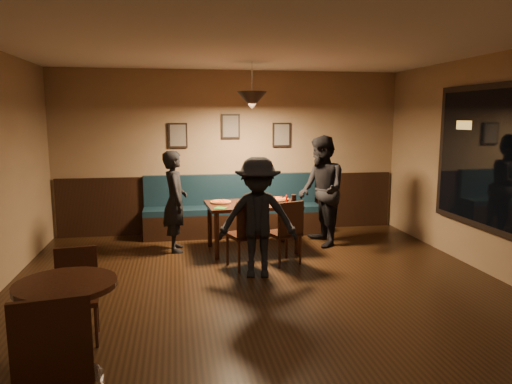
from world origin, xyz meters
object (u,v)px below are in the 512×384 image
booth_bench (233,206)px  diner_front (258,218)px  chair_near_right (283,232)px  chair_near_left (245,233)px  tabasco_bottle (287,199)px  dining_table (252,227)px  diner_left (175,201)px  cafe_chair_near (56,364)px  diner_right (321,191)px  cafe_table (69,332)px  cafe_chair_far (77,297)px  soda_glass (294,200)px

booth_bench → diner_front: (0.05, -2.20, 0.26)m
chair_near_right → booth_bench: bearing=85.3°
chair_near_left → diner_front: bearing=-94.3°
booth_bench → tabasco_bottle: (0.69, -1.07, 0.29)m
dining_table → diner_left: diner_left is taller
dining_table → chair_near_right: size_ratio=1.52×
tabasco_bottle → cafe_chair_near: (-2.40, -3.99, -0.29)m
diner_right → cafe_table: diner_right is taller
chair_near_right → diner_left: size_ratio=0.59×
dining_table → cafe_chair_far: 3.39m
diner_right → tabasco_bottle: (-0.60, -0.18, -0.07)m
soda_glass → chair_near_right: bearing=-120.5°
tabasco_bottle → dining_table: bearing=171.3°
chair_near_right → cafe_chair_near: (-2.20, -3.33, 0.05)m
booth_bench → cafe_table: 4.72m
cafe_table → chair_near_left: bearing=56.1°
soda_glass → cafe_table: soda_glass is taller
chair_near_left → cafe_table: chair_near_left is taller
cafe_chair_near → diner_front: bearing=47.6°
dining_table → chair_near_left: size_ratio=1.45×
booth_bench → diner_front: diner_front is taller
chair_near_left → cafe_chair_far: 2.62m
chair_near_left → tabasco_bottle: bearing=25.5°
diner_left → cafe_chair_near: bearing=166.1°
diner_left → cafe_table: (-0.81, -3.54, -0.36)m
chair_near_right → diner_left: (-1.46, 0.89, 0.31)m
chair_near_right → tabasco_bottle: (0.20, 0.65, 0.35)m
cafe_chair_near → tabasco_bottle: bearing=48.3°
booth_bench → chair_near_right: 1.79m
diner_right → dining_table: bearing=-86.8°
diner_left → tabasco_bottle: size_ratio=11.40×
soda_glass → chair_near_left: bearing=-148.3°
dining_table → chair_near_left: 0.85m
diner_front → cafe_chair_far: diner_front is taller
chair_near_right → cafe_table: 3.49m
diner_right → soda_glass: bearing=-54.7°
soda_glass → tabasco_bottle: (-0.05, 0.24, -0.02)m
diner_front → cafe_chair_far: 2.45m
diner_right → cafe_table: bearing=-43.5°
chair_near_right → soda_glass: 0.60m
cafe_table → cafe_chair_far: bearing=95.8°
diner_right → tabasco_bottle: bearing=-75.2°
diner_left → soda_glass: bearing=-109.7°
chair_near_left → cafe_chair_near: size_ratio=0.93×
diner_front → diner_left: bearing=136.6°
tabasco_bottle → soda_glass: bearing=-78.8°
diner_left → diner_right: size_ratio=0.88×
chair_near_left → soda_glass: size_ratio=5.65×
diner_right → soda_glass: size_ratio=10.49×
chair_near_right → diner_front: bearing=-153.1°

